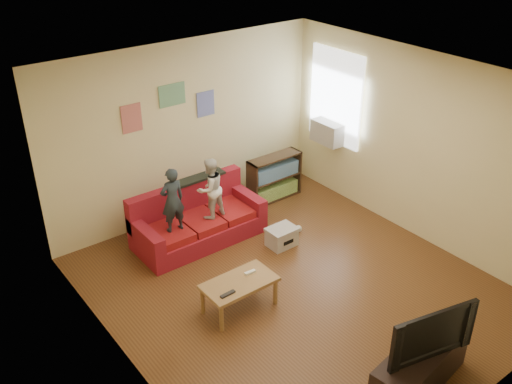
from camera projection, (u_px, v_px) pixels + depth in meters
room_shell at (297, 195)px, 6.68m from camera, size 4.52×5.02×2.72m
sofa at (197, 222)px, 8.23m from camera, size 1.86×0.85×0.82m
child_a at (172, 200)px, 7.59m from camera, size 0.35×0.24×0.93m
child_b at (210, 188)px, 7.92m from camera, size 0.47×0.39×0.89m
coffee_table at (239, 285)px, 6.81m from camera, size 0.89×0.49×0.40m
remote at (228, 294)px, 6.56m from camera, size 0.20×0.06×0.02m
game_controller at (250, 272)px, 6.92m from camera, size 0.15×0.05×0.03m
bookshelf at (274, 180)px, 9.26m from camera, size 0.94×0.28×0.75m
window at (336, 97)px, 8.89m from camera, size 0.04×1.08×1.48m
ac_unit at (328, 132)px, 9.09m from camera, size 0.28×0.55×0.35m
artwork_left at (132, 118)px, 7.77m from camera, size 0.30×0.01×0.40m
artwork_center at (172, 95)px, 8.03m from camera, size 0.42×0.01×0.32m
artwork_right at (206, 104)px, 8.44m from camera, size 0.30×0.01×0.38m
file_box at (282, 237)px, 8.11m from camera, size 0.41×0.31×0.28m
tv_stand at (419, 368)px, 5.79m from camera, size 1.30×0.59×0.47m
television at (427, 329)px, 5.55m from camera, size 0.98×0.35×0.56m
tissue at (298, 229)px, 8.47m from camera, size 0.12×0.12×0.10m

